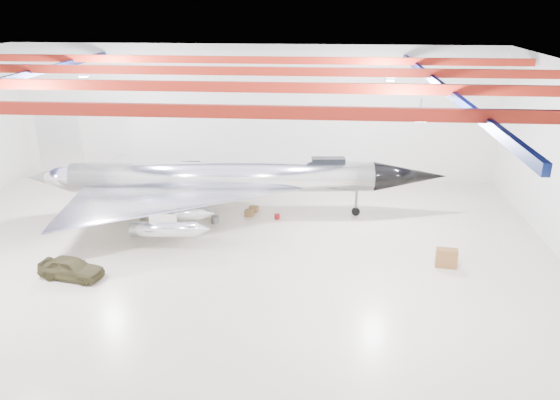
{
  "coord_description": "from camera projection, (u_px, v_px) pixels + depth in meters",
  "views": [
    {
      "loc": [
        6.02,
        -29.33,
        14.48
      ],
      "look_at": [
        3.36,
        2.0,
        2.75
      ],
      "focal_mm": 35.0,
      "sensor_mm": 36.0,
      "label": 1
    }
  ],
  "objects": [
    {
      "name": "crate_small",
      "position": [
        151.0,
        212.0,
        38.65
      ],
      "size": [
        0.48,
        0.41,
        0.3
      ],
      "primitive_type": "cube",
      "rotation": [
        0.0,
        0.0,
        -0.16
      ],
      "color": "#59595B",
      "rests_on": "floor"
    },
    {
      "name": "tool_chest",
      "position": [
        277.0,
        216.0,
        37.88
      ],
      "size": [
        0.38,
        0.38,
        0.34
      ],
      "primitive_type": "cylinder",
      "rotation": [
        0.0,
        0.0,
        -0.02
      ],
      "color": "maroon",
      "rests_on": "floor"
    },
    {
      "name": "ceiling_structure",
      "position": [
        215.0,
        79.0,
        29.31
      ],
      "size": [
        39.5,
        29.5,
        1.08
      ],
      "color": "maroon",
      "rests_on": "ceiling"
    },
    {
      "name": "parts_bin",
      "position": [
        249.0,
        213.0,
        38.38
      ],
      "size": [
        0.65,
        0.55,
        0.42
      ],
      "primitive_type": "cube",
      "rotation": [
        0.0,
        0.0,
        -0.13
      ],
      "color": "olive",
      "rests_on": "floor"
    },
    {
      "name": "engine_drum",
      "position": [
        215.0,
        219.0,
        37.21
      ],
      "size": [
        0.67,
        0.67,
        0.47
      ],
      "primitive_type": "cylinder",
      "rotation": [
        0.0,
        0.0,
        0.32
      ],
      "color": "#59595B",
      "rests_on": "floor"
    },
    {
      "name": "floor",
      "position": [
        222.0,
        253.0,
        32.92
      ],
      "size": [
        40.0,
        40.0,
        0.0
      ],
      "primitive_type": "plane",
      "color": "beige",
      "rests_on": "ground"
    },
    {
      "name": "oil_barrel",
      "position": [
        254.0,
        209.0,
        39.11
      ],
      "size": [
        0.7,
        0.63,
        0.41
      ],
      "primitive_type": "cube",
      "rotation": [
        0.0,
        0.0,
        -0.33
      ],
      "color": "olive",
      "rests_on": "floor"
    },
    {
      "name": "wall_back",
      "position": [
        253.0,
        113.0,
        45.0
      ],
      "size": [
        40.0,
        0.0,
        40.0
      ],
      "primitive_type": "plane",
      "rotation": [
        1.57,
        0.0,
        0.0
      ],
      "color": "silver",
      "rests_on": "floor"
    },
    {
      "name": "desk",
      "position": [
        446.0,
        258.0,
        31.02
      ],
      "size": [
        1.26,
        0.76,
        1.09
      ],
      "primitive_type": "cube",
      "rotation": [
        0.0,
        0.0,
        -0.14
      ],
      "color": "brown",
      "rests_on": "floor"
    },
    {
      "name": "jeep",
      "position": [
        71.0,
        268.0,
        29.74
      ],
      "size": [
        3.79,
        2.03,
        1.23
      ],
      "primitive_type": "imported",
      "rotation": [
        0.0,
        0.0,
        1.4
      ],
      "color": "#3C371E",
      "rests_on": "floor"
    },
    {
      "name": "crate_ply",
      "position": [
        137.0,
        229.0,
        35.87
      ],
      "size": [
        0.62,
        0.57,
        0.35
      ],
      "primitive_type": "cube",
      "rotation": [
        0.0,
        0.0,
        -0.4
      ],
      "color": "olive",
      "rests_on": "floor"
    },
    {
      "name": "ceiling",
      "position": [
        214.0,
        66.0,
        29.08
      ],
      "size": [
        40.0,
        40.0,
        0.0
      ],
      "primitive_type": "plane",
      "rotation": [
        3.14,
        0.0,
        0.0
      ],
      "color": "#0A0F38",
      "rests_on": "wall_back"
    },
    {
      "name": "toolbox_red",
      "position": [
        201.0,
        202.0,
        40.48
      ],
      "size": [
        0.54,
        0.47,
        0.33
      ],
      "primitive_type": "cube",
      "rotation": [
        0.0,
        0.0,
        -0.21
      ],
      "color": "maroon",
      "rests_on": "floor"
    },
    {
      "name": "jet_aircraft",
      "position": [
        222.0,
        181.0,
        37.53
      ],
      "size": [
        28.93,
        18.0,
        7.89
      ],
      "rotation": [
        0.0,
        0.0,
        0.1
      ],
      "color": "silver",
      "rests_on": "floor"
    }
  ]
}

